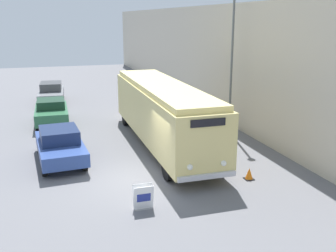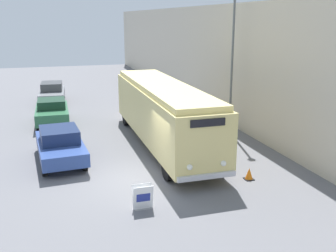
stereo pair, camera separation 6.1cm
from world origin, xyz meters
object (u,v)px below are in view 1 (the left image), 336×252
at_px(vintage_bus, 163,111).
at_px(traffic_cone, 249,174).
at_px(streetlamp, 232,45).
at_px(parked_car_near, 60,145).
at_px(parked_car_far, 51,92).
at_px(parked_car_mid, 51,112).
at_px(sign_board, 143,198).

xyz_separation_m(vintage_bus, traffic_cone, (2.06, -5.20, -1.53)).
relative_size(vintage_bus, streetlamp, 1.52).
bearing_deg(parked_car_near, vintage_bus, 6.04).
bearing_deg(vintage_bus, parked_car_far, 112.23).
distance_m(parked_car_near, traffic_cone, 8.29).
height_order(vintage_bus, parked_car_near, vintage_bus).
bearing_deg(parked_car_far, parked_car_mid, -87.47).
relative_size(parked_car_far, traffic_cone, 9.70).
height_order(parked_car_mid, parked_car_far, parked_car_far).
bearing_deg(streetlamp, vintage_bus, -164.06).
bearing_deg(sign_board, parked_car_near, 113.92).
relative_size(sign_board, parked_car_mid, 0.21).
bearing_deg(parked_car_near, traffic_cone, -35.43).
relative_size(streetlamp, parked_car_far, 1.64).
bearing_deg(vintage_bus, streetlamp, 15.94).
distance_m(vintage_bus, streetlamp, 5.37).
bearing_deg(parked_car_near, streetlamp, 8.75).
bearing_deg(traffic_cone, parked_car_near, 148.64).
height_order(streetlamp, traffic_cone, streetlamp).
xyz_separation_m(parked_car_mid, traffic_cone, (7.30, -11.08, -0.54)).
bearing_deg(vintage_bus, parked_car_near, -169.89).
xyz_separation_m(parked_car_mid, parked_car_far, (0.12, 6.68, -0.01)).
bearing_deg(traffic_cone, parked_car_far, 112.03).
height_order(sign_board, streetlamp, streetlamp).
bearing_deg(parked_car_far, sign_board, -78.77).
distance_m(vintage_bus, traffic_cone, 5.80).
bearing_deg(streetlamp, parked_car_mid, 153.83).
xyz_separation_m(parked_car_near, traffic_cone, (7.07, -4.31, -0.54)).
relative_size(vintage_bus, parked_car_near, 2.64).
distance_m(vintage_bus, parked_car_near, 5.19).
relative_size(parked_car_mid, parked_car_far, 0.87).
xyz_separation_m(sign_board, parked_car_far, (-2.57, 18.97, 0.35)).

